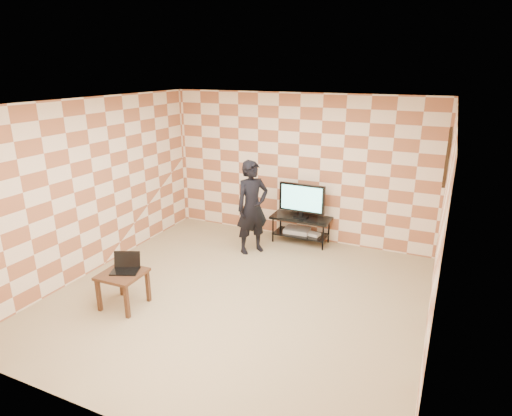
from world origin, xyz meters
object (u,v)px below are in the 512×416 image
object	(u,v)px
tv	(302,199)
side_table	(123,279)
tv_stand	(301,224)
person	(252,207)

from	to	relation	value
tv	side_table	size ratio (longest dim) A/B	1.52
tv_stand	tv	bearing A→B (deg)	-88.93
tv_stand	person	bearing A→B (deg)	-131.08
tv_stand	person	world-z (taller)	person
tv_stand	side_table	world-z (taller)	same
tv	person	xyz separation A→B (m)	(-0.65, -0.74, -0.02)
tv	side_table	world-z (taller)	tv
person	tv	bearing A→B (deg)	-3.57
tv	tv_stand	bearing A→B (deg)	91.07
person	tv_stand	bearing A→B (deg)	-3.45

